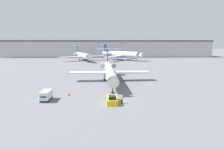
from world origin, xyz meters
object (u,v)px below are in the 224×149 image
object	(u,v)px
airplane_parked_far_right	(83,55)
pushback_tug	(112,100)
airplane_parked_far_left	(121,54)
luggage_cart	(46,96)
worker_near_tug	(122,99)
airplane_main	(110,70)
traffic_cone_left	(69,94)

from	to	relation	value
airplane_parked_far_right	pushback_tug	bearing A→B (deg)	-78.86
airplane_parked_far_left	pushback_tug	bearing A→B (deg)	-96.44
luggage_cart	worker_near_tug	bearing A→B (deg)	-8.93
pushback_tug	worker_near_tug	world-z (taller)	pushback_tug
worker_near_tug	pushback_tug	bearing A→B (deg)	169.13
airplane_main	airplane_parked_far_left	bearing A→B (deg)	81.53
airplane_main	airplane_parked_far_left	xyz separation A→B (m)	(10.21, 68.60, 0.76)
airplane_main	worker_near_tug	distance (m)	22.60
pushback_tug	traffic_cone_left	bearing A→B (deg)	150.20
worker_near_tug	airplane_main	bearing A→B (deg)	95.24
pushback_tug	airplane_parked_far_right	world-z (taller)	airplane_parked_far_right
traffic_cone_left	luggage_cart	bearing A→B (deg)	-138.90
pushback_tug	luggage_cart	world-z (taller)	luggage_cart
luggage_cart	traffic_cone_left	distance (m)	5.66
traffic_cone_left	airplane_parked_far_left	size ratio (longest dim) A/B	0.03
airplane_parked_far_left	airplane_main	bearing A→B (deg)	-98.47
luggage_cart	traffic_cone_left	size ratio (longest dim) A/B	4.36
pushback_tug	airplane_parked_far_left	distance (m)	91.20
airplane_main	traffic_cone_left	world-z (taller)	airplane_main
pushback_tug	airplane_parked_far_left	xyz separation A→B (m)	(10.23, 90.55, 3.57)
luggage_cart	airplane_parked_far_left	bearing A→B (deg)	74.34
airplane_main	airplane_parked_far_left	world-z (taller)	airplane_parked_far_left
airplane_main	airplane_parked_far_right	size ratio (longest dim) A/B	1.11
airplane_parked_far_left	airplane_parked_far_right	xyz separation A→B (m)	(-27.29, -3.88, -0.47)
pushback_tug	worker_near_tug	distance (m)	2.11
pushback_tug	airplane_parked_far_right	bearing A→B (deg)	101.14
airplane_main	traffic_cone_left	distance (m)	19.34
pushback_tug	airplane_main	bearing A→B (deg)	89.96
airplane_main	worker_near_tug	bearing A→B (deg)	-84.76
airplane_parked_far_right	airplane_main	bearing A→B (deg)	-75.21
pushback_tug	luggage_cart	bearing A→B (deg)	171.34
pushback_tug	worker_near_tug	size ratio (longest dim) A/B	2.80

